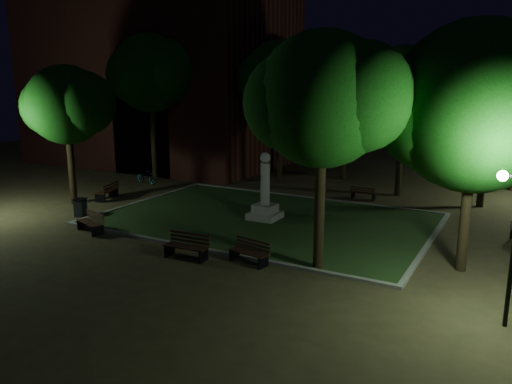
% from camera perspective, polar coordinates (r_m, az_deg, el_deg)
% --- Properties ---
extents(ground, '(80.00, 80.00, 0.00)m').
position_cam_1_polar(ground, '(22.36, -1.37, -4.44)').
color(ground, '#40361F').
extents(lawn, '(15.00, 10.00, 0.08)m').
position_cam_1_polar(lawn, '(24.03, 1.04, -3.13)').
color(lawn, '#243E19').
rests_on(lawn, ground).
extents(lawn_kerb, '(15.40, 10.40, 0.12)m').
position_cam_1_polar(lawn_kerb, '(24.02, 1.04, -3.08)').
color(lawn_kerb, slate).
rests_on(lawn_kerb, ground).
extents(monument, '(1.40, 1.40, 3.20)m').
position_cam_1_polar(monument, '(23.79, 1.04, -1.00)').
color(monument, gray).
rests_on(monument, lawn).
extents(building_main, '(20.00, 12.00, 15.00)m').
position_cam_1_polar(building_main, '(41.83, -11.00, 13.52)').
color(building_main, '#55231C').
rests_on(building_main, ground).
extents(tree_west, '(5.10, 4.17, 7.40)m').
position_cam_1_polar(tree_west, '(28.22, -20.74, 9.29)').
color(tree_west, black).
rests_on(tree_west, ground).
extents(tree_north_wl, '(5.96, 4.86, 9.09)m').
position_cam_1_polar(tree_north_wl, '(32.14, 2.96, 12.76)').
color(tree_north_wl, black).
rests_on(tree_north_wl, ground).
extents(tree_north_er, '(5.64, 4.61, 8.52)m').
position_cam_1_polar(tree_north_er, '(29.56, 16.76, 11.42)').
color(tree_north_er, black).
rests_on(tree_north_er, ground).
extents(tree_ne, '(4.94, 4.03, 7.38)m').
position_cam_1_polar(tree_ne, '(28.35, 25.33, 9.00)').
color(tree_ne, black).
rests_on(tree_ne, ground).
extents(tree_east, '(7.02, 5.73, 8.58)m').
position_cam_1_polar(tree_east, '(18.13, 24.22, 8.86)').
color(tree_east, black).
rests_on(tree_east, ground).
extents(tree_se, '(5.57, 4.55, 8.22)m').
position_cam_1_polar(tree_se, '(16.76, 7.93, 10.39)').
color(tree_se, black).
rests_on(tree_se, ground).
extents(tree_nw, '(6.39, 5.22, 9.65)m').
position_cam_1_polar(tree_nw, '(34.66, -11.85, 13.14)').
color(tree_nw, black).
rests_on(tree_nw, ground).
extents(tree_far_north, '(6.16, 5.03, 8.00)m').
position_cam_1_polar(tree_far_north, '(33.90, 10.42, 10.59)').
color(tree_far_north, black).
rests_on(tree_far_north, ground).
extents(lamppost_nw, '(1.18, 0.28, 4.38)m').
position_cam_1_polar(lamppost_nw, '(35.88, -11.60, 6.79)').
color(lamppost_nw, black).
rests_on(lamppost_nw, ground).
extents(bench_near_left, '(1.76, 0.71, 0.95)m').
position_cam_1_polar(bench_near_left, '(19.05, -7.89, -6.22)').
color(bench_near_left, black).
rests_on(bench_near_left, ground).
extents(bench_near_right, '(1.65, 0.83, 0.87)m').
position_cam_1_polar(bench_near_right, '(18.39, -0.72, -6.92)').
color(bench_near_right, black).
rests_on(bench_near_right, ground).
extents(bench_west_near, '(1.70, 1.01, 0.88)m').
position_cam_1_polar(bench_west_near, '(23.24, -18.30, -3.36)').
color(bench_west_near, black).
rests_on(bench_west_near, ground).
extents(bench_left_side, '(1.08, 1.83, 0.95)m').
position_cam_1_polar(bench_left_side, '(29.25, -16.58, 0.02)').
color(bench_left_side, black).
rests_on(bench_left_side, ground).
extents(bench_far_side, '(1.40, 0.55, 0.76)m').
position_cam_1_polar(bench_far_side, '(28.66, 12.14, -0.17)').
color(bench_far_side, black).
rests_on(bench_far_side, ground).
extents(trash_bin, '(0.66, 0.66, 0.91)m').
position_cam_1_polar(trash_bin, '(26.02, -19.43, -1.67)').
color(trash_bin, black).
rests_on(trash_bin, ground).
extents(bicycle, '(1.82, 0.86, 0.92)m').
position_cam_1_polar(bicycle, '(33.12, -12.41, 1.71)').
color(bicycle, black).
rests_on(bicycle, ground).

